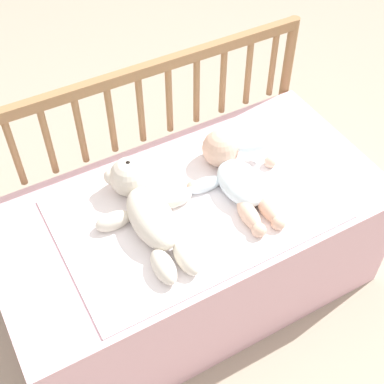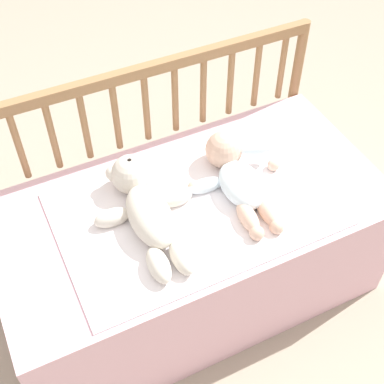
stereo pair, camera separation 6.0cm
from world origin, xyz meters
TOP-DOWN VIEW (x-y plane):
  - ground_plane at (0.00, 0.00)m, footprint 12.00×12.00m
  - crib_mattress at (0.00, 0.00)m, footprint 1.21×0.62m
  - crib_rail at (-0.00, 0.33)m, footprint 1.21×0.04m
  - blanket at (0.00, -0.03)m, footprint 0.82×0.52m
  - teddy_bear at (-0.14, 0.01)m, footprint 0.31×0.45m
  - baby at (0.16, 0.01)m, footprint 0.33×0.40m

SIDE VIEW (x-z plane):
  - ground_plane at x=0.00m, z-range 0.00..0.00m
  - crib_mattress at x=0.00m, z-range 0.00..0.46m
  - blanket at x=0.00m, z-range 0.46..0.46m
  - baby at x=0.16m, z-range 0.44..0.56m
  - teddy_bear at x=-0.14m, z-range 0.44..0.57m
  - crib_rail at x=0.00m, z-range 0.16..0.91m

